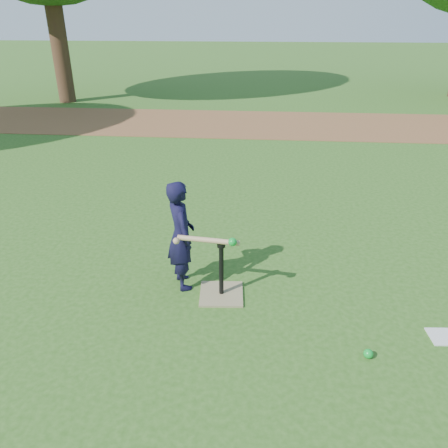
{
  "coord_description": "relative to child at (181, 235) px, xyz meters",
  "views": [
    {
      "loc": [
        0.13,
        -3.55,
        2.58
      ],
      "look_at": [
        -0.21,
        0.38,
        0.65
      ],
      "focal_mm": 35.0,
      "sensor_mm": 36.0,
      "label": 1
    }
  ],
  "objects": [
    {
      "name": "ground",
      "position": [
        0.63,
        -0.24,
        -0.57
      ],
      "size": [
        80.0,
        80.0,
        0.0
      ],
      "primitive_type": "plane",
      "color": "#285116",
      "rests_on": "ground"
    },
    {
      "name": "dirt_strip",
      "position": [
        0.63,
        7.26,
        -0.57
      ],
      "size": [
        24.0,
        3.0,
        0.01
      ],
      "primitive_type": "cube",
      "color": "brown",
      "rests_on": "ground"
    },
    {
      "name": "child",
      "position": [
        0.0,
        0.0,
        0.0
      ],
      "size": [
        0.42,
        0.49,
        1.14
      ],
      "primitive_type": "imported",
      "rotation": [
        0.0,
        0.0,
        1.99
      ],
      "color": "black",
      "rests_on": "ground"
    },
    {
      "name": "wiffle_ball_ground",
      "position": [
        1.71,
        -0.94,
        -0.53
      ],
      "size": [
        0.08,
        0.08,
        0.08
      ],
      "primitive_type": "sphere",
      "color": "#0D992C",
      "rests_on": "ground"
    },
    {
      "name": "clipboard",
      "position": [
        2.45,
        -0.62,
        -0.57
      ],
      "size": [
        0.32,
        0.25,
        0.01
      ],
      "primitive_type": "cube",
      "rotation": [
        0.0,
        0.0,
        0.07
      ],
      "color": "silver",
      "rests_on": "ground"
    },
    {
      "name": "batting_tee",
      "position": [
        0.42,
        -0.16,
        -0.46
      ],
      "size": [
        0.46,
        0.46,
        0.61
      ],
      "color": "#897C57",
      "rests_on": "ground"
    },
    {
      "name": "swing_action",
      "position": [
        0.31,
        -0.2,
        0.07
      ],
      "size": [
        0.63,
        0.17,
        0.11
      ],
      "color": "tan",
      "rests_on": "ground"
    }
  ]
}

